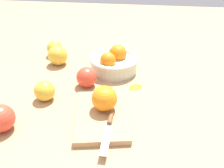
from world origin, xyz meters
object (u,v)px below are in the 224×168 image
at_px(apple_front_right, 0,118).
at_px(apple_front_right_2, 45,91).
at_px(knife, 109,127).
at_px(cutting_board, 102,116).
at_px(bowl, 114,62).
at_px(apple_mid_center, 87,77).
at_px(orange_on_board, 104,98).
at_px(apple_front_left_2, 55,48).
at_px(apple_front_left, 58,55).

distance_m(apple_front_right, apple_front_right_2, 0.17).
bearing_deg(knife, cutting_board, -153.78).
bearing_deg(bowl, cutting_board, -0.26).
xyz_separation_m(apple_front_right, apple_mid_center, (-0.25, 0.19, -0.00)).
height_order(bowl, apple_front_right_2, bowl).
distance_m(knife, apple_front_right_2, 0.27).
relative_size(cutting_board, apple_mid_center, 3.18).
bearing_deg(orange_on_board, apple_front_left_2, -143.24).
relative_size(orange_on_board, apple_mid_center, 1.06).
relative_size(cutting_board, apple_front_right, 2.94).
xyz_separation_m(orange_on_board, apple_front_right, (0.10, -0.27, -0.02)).
bearing_deg(orange_on_board, apple_front_right, -69.33).
distance_m(cutting_board, apple_front_right, 0.28).
height_order(knife, apple_front_left, apple_front_left).
relative_size(bowl, cutting_board, 0.84).
height_order(orange_on_board, knife, orange_on_board).
relative_size(bowl, knife, 1.26).
bearing_deg(knife, apple_front_right_2, -119.98).
bearing_deg(apple_front_left_2, apple_front_right, 0.95).
xyz_separation_m(bowl, apple_front_right, (0.38, -0.27, -0.00)).
bearing_deg(apple_mid_center, apple_front_right_2, -50.17).
xyz_separation_m(cutting_board, knife, (0.06, 0.03, 0.01)).
relative_size(cutting_board, apple_front_left_2, 3.31).
relative_size(orange_on_board, apple_front_left, 0.95).
height_order(orange_on_board, apple_front_right, orange_on_board).
relative_size(knife, apple_front_right_2, 2.28).
distance_m(bowl, orange_on_board, 0.27).
xyz_separation_m(bowl, knife, (0.36, 0.03, -0.02)).
height_order(bowl, apple_mid_center, bowl).
xyz_separation_m(cutting_board, orange_on_board, (-0.02, 0.01, 0.05)).
height_order(cutting_board, apple_front_right_2, apple_front_right_2).
distance_m(knife, apple_mid_center, 0.26).
xyz_separation_m(bowl, apple_front_left_2, (-0.11, -0.28, -0.01)).
xyz_separation_m(bowl, orange_on_board, (0.27, 0.00, 0.02)).
xyz_separation_m(apple_front_right, apple_front_left, (-0.40, 0.03, 0.00)).
bearing_deg(apple_mid_center, apple_front_right, -36.53).
bearing_deg(orange_on_board, apple_mid_center, -149.30).
bearing_deg(orange_on_board, knife, 16.10).
distance_m(orange_on_board, apple_front_left_2, 0.47).
xyz_separation_m(cutting_board, apple_front_right_2, (-0.07, -0.20, 0.02)).
relative_size(apple_front_right_2, apple_front_left, 0.84).
height_order(apple_front_right_2, apple_front_left, apple_front_left).
xyz_separation_m(apple_front_right_2, apple_mid_center, (-0.10, 0.12, 0.00)).
bearing_deg(apple_front_left, apple_front_left_2, -153.13).
xyz_separation_m(knife, apple_front_right_2, (-0.13, -0.23, 0.01)).
relative_size(cutting_board, orange_on_board, 3.00).
distance_m(orange_on_board, apple_front_right, 0.29).
distance_m(bowl, apple_front_right, 0.46).
distance_m(orange_on_board, knife, 0.09).
bearing_deg(cutting_board, apple_front_left, -143.66).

